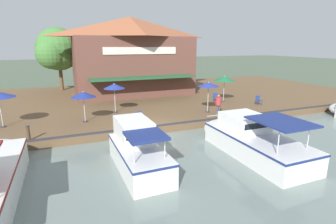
% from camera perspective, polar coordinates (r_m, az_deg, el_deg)
% --- Properties ---
extents(ground_plane, '(220.00, 220.00, 0.00)m').
position_cam_1_polar(ground_plane, '(18.11, -4.06, -5.25)').
color(ground_plane, '#4C5B47').
extents(quay_deck, '(22.00, 56.00, 0.60)m').
position_cam_1_polar(quay_deck, '(28.33, -11.03, 2.37)').
color(quay_deck, brown).
rests_on(quay_deck, ground).
extents(quay_edge_fender, '(0.20, 50.40, 0.10)m').
position_cam_1_polar(quay_edge_fender, '(17.99, -4.20, -3.20)').
color(quay_edge_fender, '#2D2D33').
rests_on(quay_edge_fender, quay_deck).
extents(waterfront_restaurant, '(10.22, 13.23, 8.53)m').
position_cam_1_polar(waterfront_restaurant, '(31.07, -8.06, 12.18)').
color(waterfront_restaurant, brown).
rests_on(waterfront_restaurant, quay_deck).
extents(patio_umbrella_near_quay_edge, '(1.73, 1.73, 2.45)m').
position_cam_1_polar(patio_umbrella_near_quay_edge, '(21.87, -11.63, 5.50)').
color(patio_umbrella_near_quay_edge, '#B7B7B7').
rests_on(patio_umbrella_near_quay_edge, quay_deck).
extents(patio_umbrella_by_entrance, '(2.13, 2.13, 2.55)m').
position_cam_1_polar(patio_umbrella_by_entrance, '(26.37, 12.18, 7.13)').
color(patio_umbrella_by_entrance, '#B7B7B7').
rests_on(patio_umbrella_by_entrance, quay_deck).
extents(patio_umbrella_far_corner, '(1.77, 1.77, 2.28)m').
position_cam_1_polar(patio_umbrella_far_corner, '(19.69, -17.97, 3.62)').
color(patio_umbrella_far_corner, '#B7B7B7').
rests_on(patio_umbrella_far_corner, quay_deck).
extents(patio_umbrella_mid_patio_right, '(1.74, 1.74, 2.56)m').
position_cam_1_polar(patio_umbrella_mid_patio_right, '(21.78, 8.82, 5.93)').
color(patio_umbrella_mid_patio_right, '#B7B7B7').
rests_on(patio_umbrella_mid_patio_right, quay_deck).
extents(cafe_chair_mid_patio, '(0.48, 0.48, 0.85)m').
position_cam_1_polar(cafe_chair_mid_patio, '(26.08, 19.08, 2.55)').
color(cafe_chair_mid_patio, navy).
rests_on(cafe_chair_mid_patio, quay_deck).
extents(cafe_chair_far_corner_seat, '(0.53, 0.53, 0.85)m').
position_cam_1_polar(cafe_chair_far_corner_seat, '(18.95, -6.14, -0.98)').
color(cafe_chair_far_corner_seat, navy).
rests_on(cafe_chair_far_corner_seat, quay_deck).
extents(cafe_chair_beside_entrance, '(0.56, 0.56, 0.85)m').
position_cam_1_polar(cafe_chair_beside_entrance, '(26.53, 10.29, 3.31)').
color(cafe_chair_beside_entrance, navy).
rests_on(cafe_chair_beside_entrance, quay_deck).
extents(person_near_entrance, '(0.47, 0.47, 1.67)m').
position_cam_1_polar(person_near_entrance, '(21.28, 10.93, 2.12)').
color(person_near_entrance, '#4C4C56').
rests_on(person_near_entrance, quay_deck).
extents(motorboat_second_along, '(7.77, 2.73, 2.45)m').
position_cam_1_polar(motorboat_second_along, '(15.89, 16.90, -5.38)').
color(motorboat_second_along, white).
rests_on(motorboat_second_along, river_water).
extents(motorboat_fourth_along, '(5.86, 2.08, 2.36)m').
position_cam_1_polar(motorboat_fourth_along, '(13.53, -7.09, -7.86)').
color(motorboat_fourth_along, white).
rests_on(motorboat_fourth_along, river_water).
extents(mooring_post, '(0.22, 0.22, 0.92)m').
position_cam_1_polar(mooring_post, '(17.46, -28.11, -4.04)').
color(mooring_post, '#473323').
rests_on(mooring_post, quay_deck).
extents(tree_upstream_bank, '(5.36, 5.10, 7.54)m').
position_cam_1_polar(tree_upstream_bank, '(34.72, -23.09, 12.26)').
color(tree_upstream_bank, brown).
rests_on(tree_upstream_bank, quay_deck).
extents(tree_behind_restaurant, '(3.47, 3.30, 6.40)m').
position_cam_1_polar(tree_behind_restaurant, '(36.38, -5.14, 13.02)').
color(tree_behind_restaurant, brown).
rests_on(tree_behind_restaurant, quay_deck).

